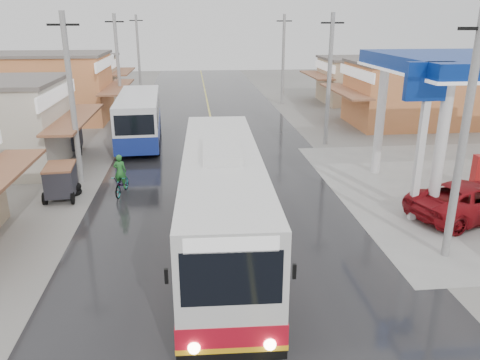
% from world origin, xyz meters
% --- Properties ---
extents(ground, '(120.00, 120.00, 0.00)m').
position_xyz_m(ground, '(0.00, 0.00, 0.00)').
color(ground, slate).
rests_on(ground, ground).
extents(road, '(12.00, 90.00, 0.02)m').
position_xyz_m(road, '(0.00, 15.00, 0.01)').
color(road, black).
rests_on(road, ground).
extents(centre_line, '(0.15, 90.00, 0.01)m').
position_xyz_m(centre_line, '(0.00, 15.00, 0.02)').
color(centre_line, '#D8CC4C').
rests_on(centre_line, road).
extents(shopfronts_left, '(11.00, 44.00, 5.20)m').
position_xyz_m(shopfronts_left, '(-13.00, 18.00, 0.00)').
color(shopfronts_left, tan).
rests_on(shopfronts_left, ground).
extents(shopfronts_right, '(11.00, 44.00, 4.80)m').
position_xyz_m(shopfronts_right, '(15.00, 12.00, 0.00)').
color(shopfronts_right, beige).
rests_on(shopfronts_right, ground).
extents(utility_poles_left, '(1.60, 50.00, 8.00)m').
position_xyz_m(utility_poles_left, '(-7.00, 16.00, 0.00)').
color(utility_poles_left, gray).
rests_on(utility_poles_left, ground).
extents(utility_poles_right, '(1.60, 36.00, 8.00)m').
position_xyz_m(utility_poles_right, '(7.00, 15.00, 0.00)').
color(utility_poles_right, gray).
rests_on(utility_poles_right, ground).
extents(coach_bus, '(3.07, 12.24, 3.80)m').
position_xyz_m(coach_bus, '(-0.53, 1.23, 1.83)').
color(coach_bus, silver).
rests_on(coach_bus, road).
extents(second_bus, '(2.93, 9.32, 3.06)m').
position_xyz_m(second_bus, '(-4.83, 16.55, 1.65)').
color(second_bus, silver).
rests_on(second_bus, road).
extents(jeepney, '(5.83, 4.01, 1.48)m').
position_xyz_m(jeepney, '(9.63, 3.06, 0.74)').
color(jeepney, maroon).
rests_on(jeepney, ground).
extents(cyclist, '(0.90, 1.87, 1.94)m').
position_xyz_m(cyclist, '(-4.76, 7.12, 0.64)').
color(cyclist, black).
rests_on(cyclist, ground).
extents(tricycle_near, '(1.50, 2.03, 1.55)m').
position_xyz_m(tricycle_near, '(-7.37, 6.85, 0.88)').
color(tricycle_near, '#26262D').
rests_on(tricycle_near, ground).
extents(tricycle_far, '(1.79, 2.27, 1.74)m').
position_xyz_m(tricycle_far, '(-8.82, 14.67, 0.99)').
color(tricycle_far, '#26262D').
rests_on(tricycle_far, ground).
extents(tyre_stack, '(0.92, 0.92, 0.47)m').
position_xyz_m(tyre_stack, '(-7.09, 7.33, 0.24)').
color(tyre_stack, black).
rests_on(tyre_stack, ground).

